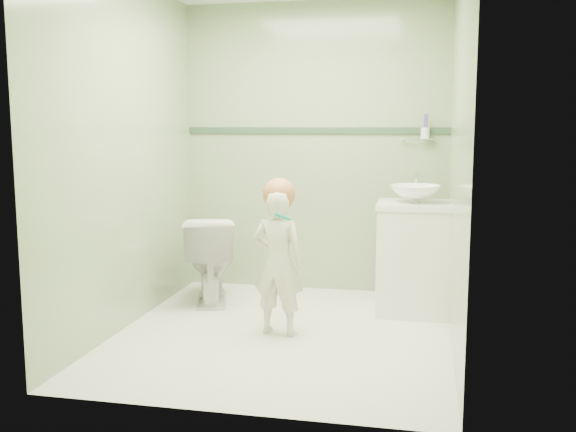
# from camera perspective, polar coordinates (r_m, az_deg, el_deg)

# --- Properties ---
(ground) EXTENTS (2.50, 2.50, 0.00)m
(ground) POSITION_cam_1_polar(r_m,az_deg,el_deg) (4.43, -0.40, -10.30)
(ground) COLOR white
(ground) RESTS_ON ground
(room_shell) EXTENTS (2.50, 2.54, 2.40)m
(room_shell) POSITION_cam_1_polar(r_m,az_deg,el_deg) (4.21, -0.42, 5.39)
(room_shell) COLOR #89A978
(room_shell) RESTS_ON ground
(trim_stripe) EXTENTS (2.20, 0.02, 0.05)m
(trim_stripe) POSITION_cam_1_polar(r_m,az_deg,el_deg) (5.42, 2.38, 7.55)
(trim_stripe) COLOR #2E4B34
(trim_stripe) RESTS_ON room_shell
(vanity) EXTENTS (0.52, 0.50, 0.80)m
(vanity) POSITION_cam_1_polar(r_m,az_deg,el_deg) (4.91, 10.99, -3.79)
(vanity) COLOR white
(vanity) RESTS_ON ground
(counter) EXTENTS (0.54, 0.52, 0.04)m
(counter) POSITION_cam_1_polar(r_m,az_deg,el_deg) (4.85, 11.12, 0.96)
(counter) COLOR white
(counter) RESTS_ON vanity
(basin) EXTENTS (0.37, 0.37, 0.13)m
(basin) POSITION_cam_1_polar(r_m,az_deg,el_deg) (4.84, 11.15, 1.94)
(basin) COLOR white
(basin) RESTS_ON counter
(faucet) EXTENTS (0.03, 0.13, 0.18)m
(faucet) POSITION_cam_1_polar(r_m,az_deg,el_deg) (5.02, 11.20, 3.07)
(faucet) COLOR silver
(faucet) RESTS_ON counter
(cup_holder) EXTENTS (0.26, 0.07, 0.21)m
(cup_holder) POSITION_cam_1_polar(r_m,az_deg,el_deg) (5.29, 11.93, 7.19)
(cup_holder) COLOR silver
(cup_holder) RESTS_ON room_shell
(toilet) EXTENTS (0.57, 0.77, 0.69)m
(toilet) POSITION_cam_1_polar(r_m,az_deg,el_deg) (5.16, -6.88, -3.73)
(toilet) COLOR white
(toilet) RESTS_ON ground
(toddler) EXTENTS (0.38, 0.28, 0.98)m
(toddler) POSITION_cam_1_polar(r_m,az_deg,el_deg) (4.30, -0.87, -4.14)
(toddler) COLOR beige
(toddler) RESTS_ON ground
(hair_cap) EXTENTS (0.22, 0.22, 0.22)m
(hair_cap) POSITION_cam_1_polar(r_m,az_deg,el_deg) (4.25, -0.81, 1.91)
(hair_cap) COLOR #B66E3F
(hair_cap) RESTS_ON toddler
(teal_toothbrush) EXTENTS (0.11, 0.14, 0.08)m
(teal_toothbrush) POSITION_cam_1_polar(r_m,az_deg,el_deg) (4.10, -0.53, -0.01)
(teal_toothbrush) COLOR #078D7F
(teal_toothbrush) RESTS_ON toddler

